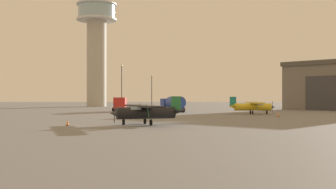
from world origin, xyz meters
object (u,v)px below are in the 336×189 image
at_px(control_tower, 97,42).
at_px(traffic_cone_near_left, 68,123).
at_px(light_post_east, 152,89).
at_px(traffic_cone_near_right, 278,114).
at_px(airplane_yellow, 252,106).
at_px(truck_fuel_tanker_blue, 173,103).
at_px(airplane_black, 147,111).
at_px(light_post_north, 122,84).
at_px(truck_box_red, 120,104).

relative_size(control_tower, traffic_cone_near_left, 56.33).
relative_size(light_post_east, traffic_cone_near_right, 11.52).
bearing_deg(light_post_east, airplane_yellow, -55.42).
relative_size(control_tower, truck_fuel_tanker_blue, 5.41).
bearing_deg(traffic_cone_near_right, airplane_black, -138.71).
bearing_deg(control_tower, light_post_east, -61.01).
bearing_deg(traffic_cone_near_left, light_post_north, 87.93).
distance_m(airplane_black, truck_box_red, 38.63).
bearing_deg(light_post_north, control_tower, 105.82).
height_order(truck_box_red, light_post_east, light_post_east).
distance_m(light_post_north, traffic_cone_near_left, 45.78).
bearing_deg(control_tower, traffic_cone_near_left, -83.62).
height_order(truck_fuel_tanker_blue, light_post_north, light_post_north).
bearing_deg(airplane_yellow, light_post_east, 127.90).
bearing_deg(truck_fuel_tanker_blue, light_post_east, -10.59).
bearing_deg(airplane_yellow, traffic_cone_near_right, -76.98).
height_order(airplane_yellow, light_post_east, light_post_east).
xyz_separation_m(truck_fuel_tanker_blue, traffic_cone_near_right, (14.86, -18.36, -1.34)).
height_order(truck_fuel_tanker_blue, traffic_cone_near_left, truck_fuel_tanker_blue).
distance_m(airplane_black, truck_fuel_tanker_blue, 35.39).
bearing_deg(traffic_cone_near_right, light_post_north, 133.05).
bearing_deg(light_post_north, traffic_cone_near_left, -92.07).
distance_m(airplane_yellow, traffic_cone_near_right, 9.78).
height_order(light_post_east, traffic_cone_near_right, light_post_east).
bearing_deg(airplane_black, light_post_east, -107.80).
xyz_separation_m(light_post_east, light_post_north, (-6.34, -7.72, 0.94)).
bearing_deg(truck_fuel_tanker_blue, airplane_black, 147.97).
bearing_deg(traffic_cone_near_left, control_tower, 96.38).
distance_m(truck_box_red, light_post_east, 15.35).
relative_size(airplane_black, truck_fuel_tanker_blue, 1.52).
bearing_deg(truck_fuel_tanker_blue, light_post_north, 24.80).
distance_m(light_post_east, traffic_cone_near_left, 53.92).
height_order(truck_fuel_tanker_blue, light_post_east, light_post_east).
relative_size(airplane_yellow, traffic_cone_near_left, 15.88).
height_order(airplane_black, truck_fuel_tanker_blue, truck_fuel_tanker_blue).
bearing_deg(light_post_east, traffic_cone_near_left, -98.55).
bearing_deg(airplane_black, traffic_cone_near_left, -8.74).
relative_size(light_post_east, light_post_north, 0.82).
distance_m(light_post_north, traffic_cone_near_right, 37.81).
bearing_deg(truck_fuel_tanker_blue, control_tower, -0.81).
xyz_separation_m(airplane_black, truck_fuel_tanker_blue, (4.25, 35.14, 0.28)).
bearing_deg(truck_box_red, truck_fuel_tanker_blue, -106.39).
bearing_deg(control_tower, truck_box_red, -75.90).
distance_m(truck_fuel_tanker_blue, light_post_north, 14.55).
relative_size(truck_box_red, traffic_cone_near_right, 8.79).
xyz_separation_m(control_tower, light_post_north, (11.11, -39.21, -14.24)).
xyz_separation_m(truck_fuel_tanker_blue, traffic_cone_near_left, (-12.32, -36.44, -1.37)).
bearing_deg(truck_fuel_tanker_blue, airplane_yellow, -148.71).
height_order(airplane_black, light_post_east, light_post_east).
bearing_deg(light_post_east, truck_fuel_tanker_blue, -75.45).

